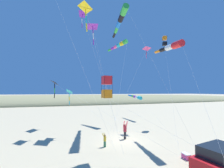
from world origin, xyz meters
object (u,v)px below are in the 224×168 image
at_px(cooler_box, 186,156).
at_px(person_adult_flyer, 125,129).
at_px(kite_delta_orange_high_right, 93,27).
at_px(kite_windsock_black_fish_shape, 121,19).
at_px(kite_box_rainbow_low_near, 107,87).
at_px(parked_car, 222,159).
at_px(kite_windsock_long_streamer_right, 136,97).
at_px(kite_delta_long_streamer_left, 55,83).
at_px(kite_delta_blue_topmost, 70,92).
at_px(kite_box_white_trailing, 165,41).
at_px(kite_windsock_checkered_midright, 120,45).
at_px(kite_windsock_purple_drifting, 171,47).
at_px(kite_delta_green_low_center, 83,15).
at_px(person_child_green_jacket, 105,139).
at_px(kite_delta_striped_overhead, 147,49).
at_px(kite_delta_small_distant, 86,8).

bearing_deg(cooler_box, person_adult_flyer, 25.66).
xyz_separation_m(kite_delta_orange_high_right, kite_windsock_black_fish_shape, (-0.67, -3.88, 1.34)).
bearing_deg(cooler_box, kite_box_rainbow_low_near, 70.48).
bearing_deg(person_adult_flyer, cooler_box, -154.34).
bearing_deg(parked_car, kite_windsock_long_streamer_right, -9.19).
distance_m(kite_delta_long_streamer_left, kite_delta_blue_topmost, 5.52).
bearing_deg(kite_box_white_trailing, kite_windsock_long_streamer_right, 23.41).
xyz_separation_m(kite_delta_long_streamer_left, kite_delta_blue_topmost, (-4.88, -2.18, -1.35)).
xyz_separation_m(kite_windsock_checkered_midright, kite_box_white_trailing, (-4.55, -6.27, -0.23)).
bearing_deg(kite_windsock_purple_drifting, kite_windsock_long_streamer_right, -8.71).
bearing_deg(kite_windsock_long_streamer_right, person_adult_flyer, 148.37).
relative_size(parked_car, kite_box_rainbow_low_near, 0.54).
bearing_deg(kite_delta_green_low_center, parked_car, -150.65).
xyz_separation_m(kite_delta_long_streamer_left, kite_windsock_long_streamer_right, (2.32, -14.65, -2.35)).
distance_m(kite_windsock_long_streamer_right, kite_windsock_purple_drifting, 14.30).
relative_size(cooler_box, kite_windsock_checkered_midright, 0.04).
xyz_separation_m(cooler_box, person_child_green_jacket, (4.30, 5.59, 0.49)).
xyz_separation_m(kite_delta_green_low_center, kite_box_rainbow_low_near, (-9.30, -1.25, -10.82)).
height_order(parked_car, kite_delta_orange_high_right, kite_delta_orange_high_right).
height_order(parked_car, kite_windsock_checkered_midright, kite_windsock_checkered_midright).
relative_size(kite_windsock_checkered_midright, kite_delta_green_low_center, 0.86).
relative_size(person_adult_flyer, kite_windsock_checkered_midright, 0.13).
bearing_deg(kite_delta_green_low_center, kite_delta_striped_overhead, -100.32).
bearing_deg(kite_delta_orange_high_right, person_child_green_jacket, -177.07).
bearing_deg(kite_windsock_black_fish_shape, person_adult_flyer, 166.97).
height_order(parked_car, person_child_green_jacket, parked_car).
bearing_deg(kite_delta_orange_high_right, cooler_box, -149.99).
bearing_deg(kite_windsock_black_fish_shape, kite_delta_blue_topmost, 92.24).
distance_m(kite_delta_striped_overhead, kite_windsock_black_fish_shape, 5.78).
relative_size(kite_delta_long_streamer_left, kite_windsock_purple_drifting, 0.90).
xyz_separation_m(kite_windsock_checkered_midright, kite_delta_small_distant, (-11.76, 7.50, -0.94)).
xyz_separation_m(parked_car, kite_delta_blue_topmost, (11.71, 9.41, 4.32)).
bearing_deg(kite_box_rainbow_low_near, parked_car, -124.87).
bearing_deg(kite_windsock_purple_drifting, kite_delta_long_streamer_left, 50.28).
bearing_deg(kite_delta_blue_topmost, kite_windsock_black_fish_shape, -87.76).
relative_size(parked_car, person_child_green_jacket, 3.56).
xyz_separation_m(kite_delta_orange_high_right, kite_delta_blue_topmost, (-0.93, 2.93, -9.06)).
relative_size(kite_box_white_trailing, kite_box_rainbow_low_near, 1.72).
height_order(kite_delta_striped_overhead, kite_windsock_purple_drifting, kite_delta_striped_overhead).
distance_m(parked_car, cooler_box, 2.62).
height_order(kite_windsock_long_streamer_right, kite_box_rainbow_low_near, kite_box_rainbow_low_near).
relative_size(kite_delta_long_streamer_left, kite_delta_green_low_center, 0.64).
xyz_separation_m(kite_delta_long_streamer_left, kite_box_rainbow_low_near, (-12.04, -5.05, -0.92)).
bearing_deg(kite_windsock_black_fish_shape, kite_windsock_long_streamer_right, -39.22).
distance_m(cooler_box, kite_windsock_long_streamer_right, 17.35).
height_order(kite_delta_long_streamer_left, kite_windsock_long_streamer_right, kite_delta_long_streamer_left).
bearing_deg(parked_car, person_child_green_jacket, 42.46).
bearing_deg(kite_delta_orange_high_right, kite_windsock_purple_drifting, -131.03).
xyz_separation_m(person_adult_flyer, kite_box_white_trailing, (4.76, -9.00, 12.65)).
distance_m(person_adult_flyer, kite_delta_long_streamer_left, 12.85).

